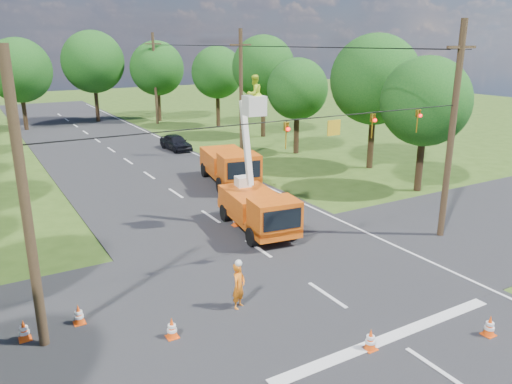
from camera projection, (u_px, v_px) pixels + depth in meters
ground at (149, 176)px, 34.96m from camera, size 140.00×140.00×0.00m
road_main at (149, 176)px, 34.96m from camera, size 12.00×100.00×0.06m
road_cross at (296, 275)px, 20.10m from camera, size 56.00×10.00×0.07m
stop_bar at (390, 339)px, 15.81m from camera, size 9.00×0.45×0.02m
edge_line at (221, 166)px, 37.67m from camera, size 0.12×90.00×0.02m
bucket_truck at (258, 200)px, 24.36m from camera, size 2.92×6.04×7.56m
second_truck at (230, 165)px, 32.59m from camera, size 3.60×6.84×2.44m
ground_worker at (239, 286)px, 17.40m from camera, size 0.74×0.68×1.70m
distant_car at (176, 142)px, 43.11m from camera, size 1.84×4.08×1.36m
traffic_cone_0 at (370, 340)px, 15.13m from camera, size 0.38×0.38×0.71m
traffic_cone_1 at (490, 326)px, 15.86m from camera, size 0.38×0.38×0.71m
traffic_cone_2 at (236, 220)px, 25.33m from camera, size 0.38×0.38×0.71m
traffic_cone_3 at (247, 205)px, 27.58m from camera, size 0.38×0.38×0.71m
traffic_cone_4 at (172, 328)px, 15.73m from camera, size 0.38×0.38×0.71m
traffic_cone_5 at (79, 315)px, 16.51m from camera, size 0.38×0.38×0.71m
traffic_cone_6 at (24, 330)px, 15.61m from camera, size 0.38×0.38×0.71m
traffic_cone_7 at (231, 172)px, 34.66m from camera, size 0.38×0.38×0.71m
pole_right_near at (452, 131)px, 22.75m from camera, size 1.80×0.30×10.00m
pole_right_mid at (241, 94)px, 39.25m from camera, size 1.80×0.30×10.00m
pole_right_far at (155, 78)px, 55.76m from camera, size 1.80×0.30×10.00m
pole_left at (26, 207)px, 14.19m from camera, size 0.30×0.30×9.00m
signal_span at (347, 126)px, 19.47m from camera, size 18.00×0.29×1.07m
tree_right_a at (426, 102)px, 29.99m from camera, size 5.40×5.40×8.28m
tree_right_b at (375, 80)px, 35.42m from camera, size 6.40×6.40×9.65m
tree_right_c at (297, 89)px, 40.65m from camera, size 5.00×5.00×7.83m
tree_right_d at (263, 67)px, 47.63m from camera, size 6.00×6.00×9.70m
tree_right_e at (217, 73)px, 54.00m from camera, size 5.60×5.60×8.63m
tree_far_a at (19, 70)px, 51.38m from camera, size 6.60×6.60×9.50m
tree_far_b at (93, 62)px, 56.73m from camera, size 7.00×7.00×10.32m
tree_far_c at (157, 68)px, 57.62m from camera, size 6.20×6.20×9.18m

